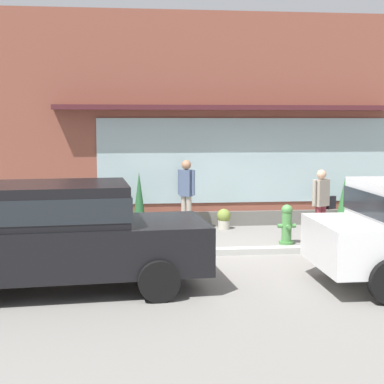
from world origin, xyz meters
The scene contains 12 objects.
ground_plane centered at (0.00, 0.00, 0.00)m, with size 60.00×60.00×0.00m, color gray.
curb_strip centered at (0.00, -0.20, 0.06)m, with size 14.00×0.24×0.12m, color #B2B2AD.
storefront centered at (0.01, 3.19, 2.57)m, with size 14.00×0.81×5.25m.
fire_hydrant centered at (0.99, 0.63, 0.42)m, with size 0.39×0.35×0.85m.
pedestrian_with_handbag centered at (1.83, 0.88, 0.91)m, with size 0.63×0.43×1.56m.
pedestrian_passerby centered at (-0.97, 2.38, 0.99)m, with size 0.39×0.32×1.69m.
parked_car_black centered at (-3.46, -2.33, 0.93)m, with size 4.55×2.20×1.66m.
potted_plant_doorstep centered at (-2.08, 2.59, 0.68)m, with size 0.31×0.31×1.41m.
potted_plant_by_entrance centered at (-0.05, 2.50, 0.26)m, with size 0.33×0.33×0.50m.
potted_plant_window_left centered at (-2.94, 2.54, 0.45)m, with size 0.42×0.42×0.94m.
potted_plant_near_hydrant centered at (2.99, 2.55, 0.59)m, with size 0.40×0.40×1.22m.
potted_plant_window_center centered at (-4.48, 2.60, 0.32)m, with size 0.34×0.34×0.59m.
Camera 1 is at (-2.38, -11.26, 2.57)m, focal length 54.59 mm.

